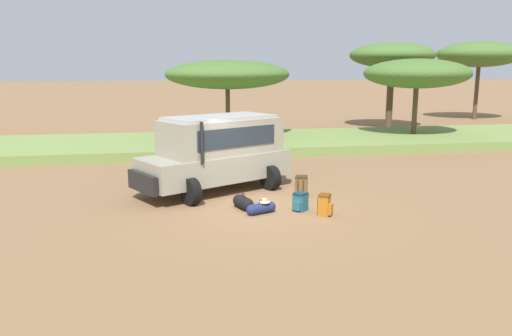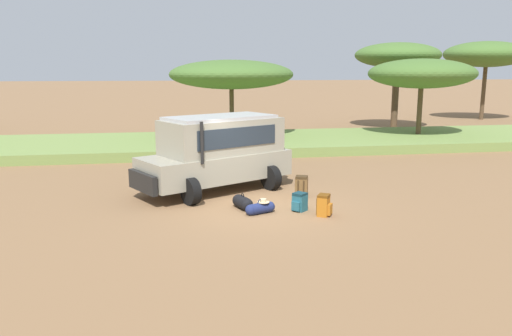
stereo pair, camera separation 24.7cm
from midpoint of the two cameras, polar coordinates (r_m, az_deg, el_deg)
name	(u,v)px [view 2 (the right image)]	position (r m, az deg, el deg)	size (l,w,h in m)	color
ground_plane	(258,208)	(14.38, 0.77, -4.54)	(320.00, 320.00, 0.00)	olive
grass_bank	(220,143)	(25.27, -3.84, 2.83)	(120.00, 7.00, 0.44)	olive
safari_vehicle	(218,151)	(16.17, -3.88, 1.90)	(5.33, 3.99, 2.44)	gray
backpack_beside_front_wheel	(324,205)	(13.67, 8.29, -4.26)	(0.48, 0.47, 0.59)	#B26619
backpack_cluster_center	(300,202)	(14.06, 5.51, -3.90)	(0.49, 0.48, 0.52)	#235B6B
backpack_near_rear_wheel	(301,187)	(15.58, 5.67, -2.13)	(0.46, 0.49, 0.66)	brown
duffel_bag_low_black_case	(260,208)	(13.76, 1.02, -4.59)	(0.87, 0.53, 0.41)	navy
duffel_bag_soft_canvas	(243,202)	(14.23, -1.04, -3.96)	(0.52, 0.87, 0.46)	black
acacia_tree_centre_back	(231,75)	(26.97, -2.56, 10.62)	(6.58, 6.54, 4.40)	brown
acacia_tree_right_mid	(422,74)	(28.42, 18.67, 10.17)	(5.72, 5.21, 4.46)	brown
acacia_tree_far_right	(397,56)	(34.44, 16.06, 12.22)	(5.48, 5.53, 5.60)	brown
acacia_tree_distant_right	(487,54)	(43.15, 25.02, 11.68)	(6.63, 5.65, 6.00)	brown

